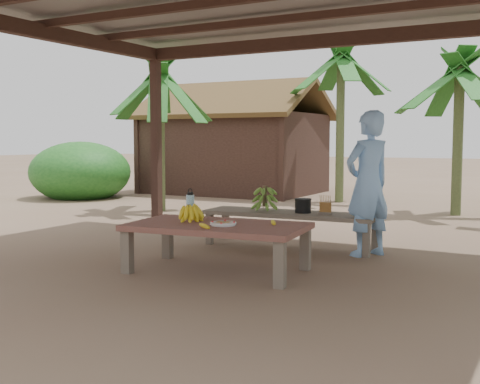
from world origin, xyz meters
The scene contains 17 objects.
ground centered at (0.00, 0.00, 0.00)m, with size 80.00×80.00×0.00m, color brown.
pavilion centered at (-0.01, -0.01, 2.78)m, with size 6.60×5.60×2.95m.
work_table centered at (-0.13, -0.28, 0.43)m, with size 1.90×1.19×0.50m.
bench centered at (-0.04, 1.37, 0.39)m, with size 2.23×0.73×0.45m.
ripe_banana_bunch centered at (-0.51, -0.23, 0.60)m, with size 0.31×0.27×0.19m, color yellow, non-canonical shape.
plate centered at (-0.02, -0.35, 0.52)m, with size 0.27×0.27×0.04m.
loose_banana_front centered at (-0.08, -0.61, 0.52)m, with size 0.04×0.17×0.04m, color yellow.
loose_banana_side centered at (0.40, -0.06, 0.52)m, with size 0.04×0.15×0.04m, color yellow.
water_flask centered at (-0.62, -0.03, 0.64)m, with size 0.09×0.09×0.33m.
green_banana_stalk centered at (-0.39, 1.35, 0.62)m, with size 0.30×0.30×0.34m, color #598C2D, non-canonical shape.
cooking_pot centered at (0.13, 1.38, 0.54)m, with size 0.20×0.20×0.17m, color black.
skewer_rack centered at (0.44, 1.35, 0.57)m, with size 0.18×0.08×0.24m, color #A57F47, non-canonical shape.
woman centered at (0.98, 1.30, 0.85)m, with size 0.62×0.41×1.70m, color #76A4DE.
hut centered at (-4.50, 8.00, 1.10)m, with size 4.40×3.43×2.85m.
banana_plant_n centered at (1.27, 5.79, 2.37)m, with size 1.80×1.80×2.85m.
banana_plant_nw centered at (-1.34, 6.96, 2.90)m, with size 1.80×1.80×3.40m.
banana_plant_w centered at (-3.78, 3.75, 2.30)m, with size 1.80×1.80×2.78m.
Camera 1 is at (3.01, -5.55, 1.36)m, focal length 45.00 mm.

